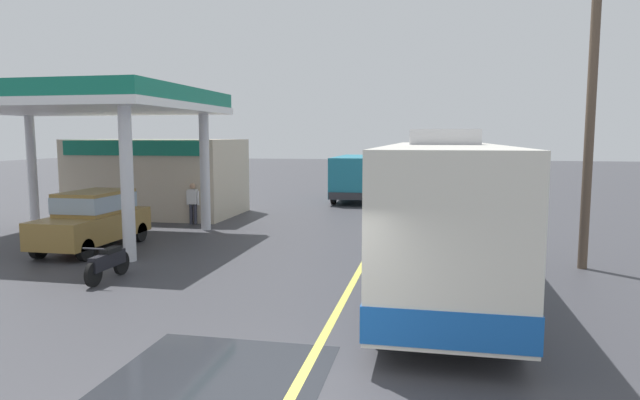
# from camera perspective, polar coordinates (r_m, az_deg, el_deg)

# --- Properties ---
(ground) EXTENTS (120.00, 120.00, 0.00)m
(ground) POSITION_cam_1_polar(r_m,az_deg,el_deg) (26.57, 7.47, -1.09)
(ground) COLOR #38383D
(lane_divider_stripe) EXTENTS (0.16, 50.00, 0.01)m
(lane_divider_stripe) POSITION_cam_1_polar(r_m,az_deg,el_deg) (21.64, 6.54, -2.81)
(lane_divider_stripe) COLOR #D8CC4C
(lane_divider_stripe) RESTS_ON ground
(wet_puddle_patch) EXTENTS (3.14, 3.19, 0.01)m
(wet_puddle_patch) POSITION_cam_1_polar(r_m,az_deg,el_deg) (8.54, -10.73, -17.79)
(wet_puddle_patch) COLOR #26282D
(wet_puddle_patch) RESTS_ON ground
(coach_bus_main) EXTENTS (2.60, 11.04, 3.69)m
(coach_bus_main) POSITION_cam_1_polar(r_m,az_deg,el_deg) (13.36, 12.62, -1.30)
(coach_bus_main) COLOR silver
(coach_bus_main) RESTS_ON ground
(gas_station_roadside) EXTENTS (9.10, 11.95, 5.10)m
(gas_station_roadside) POSITION_cam_1_polar(r_m,az_deg,el_deg) (24.10, -18.58, 4.11)
(gas_station_roadside) COLOR #147259
(gas_station_roadside) RESTS_ON ground
(car_at_pump) EXTENTS (1.70, 4.20, 1.82)m
(car_at_pump) POSITION_cam_1_polar(r_m,az_deg,el_deg) (18.64, -22.39, -1.64)
(car_at_pump) COLOR olive
(car_at_pump) RESTS_ON ground
(minibus_opposing_lane) EXTENTS (2.04, 6.13, 2.44)m
(minibus_opposing_lane) POSITION_cam_1_polar(r_m,az_deg,el_deg) (30.63, 3.69, 2.72)
(minibus_opposing_lane) COLOR teal
(minibus_opposing_lane) RESTS_ON ground
(motorcycle_parked_forecourt) EXTENTS (0.55, 1.80, 0.92)m
(motorcycle_parked_forecourt) POSITION_cam_1_polar(r_m,az_deg,el_deg) (14.55, -21.10, -6.05)
(motorcycle_parked_forecourt) COLOR black
(motorcycle_parked_forecourt) RESTS_ON ground
(pedestrian_near_pump) EXTENTS (0.55, 0.22, 1.66)m
(pedestrian_near_pump) POSITION_cam_1_polar(r_m,az_deg,el_deg) (19.92, -21.06, -1.32)
(pedestrian_near_pump) COLOR #33333F
(pedestrian_near_pump) RESTS_ON ground
(pedestrian_by_shop) EXTENTS (0.55, 0.22, 1.66)m
(pedestrian_by_shop) POSITION_cam_1_polar(r_m,az_deg,el_deg) (22.73, -13.03, -0.13)
(pedestrian_by_shop) COLOR #33333F
(pedestrian_by_shop) RESTS_ON ground
(car_trailing_behind_bus) EXTENTS (1.70, 4.20, 1.82)m
(car_trailing_behind_bus) POSITION_cam_1_polar(r_m,az_deg,el_deg) (31.30, 12.48, 1.82)
(car_trailing_behind_bus) COLOR #B2B2B7
(car_trailing_behind_bus) RESTS_ON ground
(utility_pole_roadside) EXTENTS (1.80, 0.24, 8.86)m
(utility_pole_roadside) POSITION_cam_1_polar(r_m,az_deg,el_deg) (16.13, 26.31, 9.82)
(utility_pole_roadside) COLOR brown
(utility_pole_roadside) RESTS_ON ground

